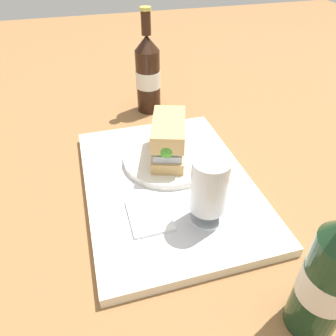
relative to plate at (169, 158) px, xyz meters
The scene contains 9 objects.
ground_plane 0.07m from the plate, 17.07° to the right, with size 3.00×3.00×0.00m, color olive.
tray 0.06m from the plate, 17.07° to the right, with size 0.44×0.32×0.02m, color beige.
placemat 0.06m from the plate, 17.07° to the right, with size 0.38×0.27×0.00m, color silver.
plate is the anchor object (origin of this frame).
sandwich 0.05m from the plate, 18.34° to the right, with size 0.14×0.10×0.08m.
beer_glass 0.19m from the plate, ahead, with size 0.06×0.06×0.12m.
napkin_folded 0.16m from the plate, 27.90° to the right, with size 0.09×0.07×0.01m, color white.
beer_bottle 0.39m from the plate, 13.54° to the left, with size 0.07×0.07×0.27m.
second_bottle 0.29m from the plate, behind, with size 0.07×0.07×0.27m.
Camera 1 is at (0.47, -0.13, 0.43)m, focal length 34.34 mm.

